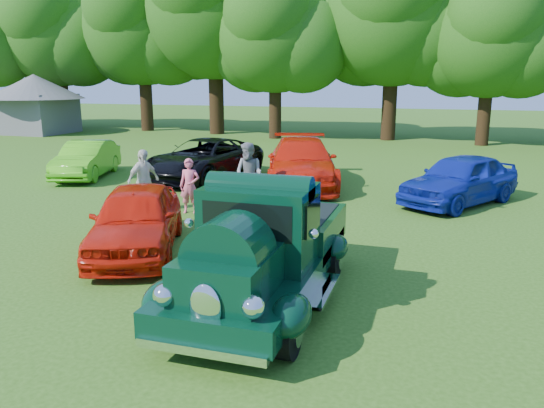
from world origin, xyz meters
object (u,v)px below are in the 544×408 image
(hero_pickup, at_px, (265,250))
(spectator_grey, at_px, (249,174))
(red_convertible, at_px, (136,219))
(gazebo, at_px, (35,97))
(back_car_black, at_px, (204,159))
(spectator_white, at_px, (143,181))
(spectator_pink, at_px, (190,186))
(back_car_blue, at_px, (460,179))
(back_car_orange, at_px, (302,163))
(back_car_lime, at_px, (87,159))

(hero_pickup, xyz_separation_m, spectator_grey, (-2.57, 6.35, 0.05))
(red_convertible, xyz_separation_m, gazebo, (-19.95, 20.26, 1.69))
(hero_pickup, height_order, back_car_black, hero_pickup)
(spectator_grey, distance_m, spectator_white, 2.97)
(hero_pickup, distance_m, spectator_white, 6.96)
(hero_pickup, relative_size, spectator_pink, 3.37)
(spectator_grey, bearing_deg, spectator_pink, -114.82)
(spectator_pink, distance_m, gazebo, 25.87)
(back_car_blue, height_order, spectator_pink, spectator_pink)
(back_car_blue, relative_size, spectator_pink, 2.87)
(back_car_orange, distance_m, spectator_pink, 4.97)
(back_car_black, distance_m, gazebo, 21.61)
(back_car_lime, xyz_separation_m, spectator_white, (4.78, -3.98, 0.20))
(hero_pickup, bearing_deg, spectator_pink, 127.26)
(back_car_black, xyz_separation_m, spectator_grey, (2.95, -3.37, 0.18))
(back_car_lime, bearing_deg, spectator_grey, -35.38)
(back_car_orange, relative_size, spectator_white, 3.21)
(red_convertible, distance_m, back_car_blue, 9.44)
(red_convertible, relative_size, back_car_lime, 1.03)
(back_car_orange, height_order, back_car_blue, back_car_orange)
(hero_pickup, distance_m, gazebo, 32.00)
(back_car_black, bearing_deg, gazebo, 155.56)
(back_car_blue, xyz_separation_m, spectator_white, (-8.34, -3.54, 0.13))
(red_convertible, bearing_deg, back_car_black, 82.19)
(hero_pickup, relative_size, spectator_grey, 2.78)
(spectator_pink, xyz_separation_m, spectator_grey, (1.22, 1.38, 0.16))
(spectator_grey, xyz_separation_m, gazebo, (-20.76, 15.50, 1.49))
(spectator_grey, height_order, spectator_white, spectator_grey)
(hero_pickup, distance_m, back_car_blue, 8.93)
(red_convertible, bearing_deg, back_car_orange, 56.23)
(spectator_pink, bearing_deg, back_car_black, 97.27)
(back_car_orange, xyz_separation_m, spectator_white, (-3.27, -4.77, 0.06))
(back_car_black, xyz_separation_m, spectator_pink, (1.74, -4.75, 0.02))
(red_convertible, relative_size, spectator_white, 2.42)
(red_convertible, height_order, spectator_pink, spectator_pink)
(spectator_pink, relative_size, spectator_white, 0.87)
(back_car_blue, xyz_separation_m, gazebo, (-26.59, 13.54, 1.67))
(back_car_lime, distance_m, back_car_blue, 13.13)
(hero_pickup, height_order, red_convertible, hero_pickup)
(back_car_orange, relative_size, spectator_pink, 3.70)
(back_car_lime, bearing_deg, back_car_orange, -11.64)
(hero_pickup, height_order, spectator_white, hero_pickup)
(back_car_lime, relative_size, back_car_blue, 0.94)
(back_car_black, bearing_deg, spectator_white, -75.05)
(hero_pickup, height_order, back_car_lime, hero_pickup)
(red_convertible, distance_m, gazebo, 28.48)
(back_car_black, relative_size, spectator_pink, 3.51)
(hero_pickup, height_order, back_car_blue, hero_pickup)
(back_car_lime, relative_size, gazebo, 0.63)
(back_car_lime, bearing_deg, gazebo, 118.59)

